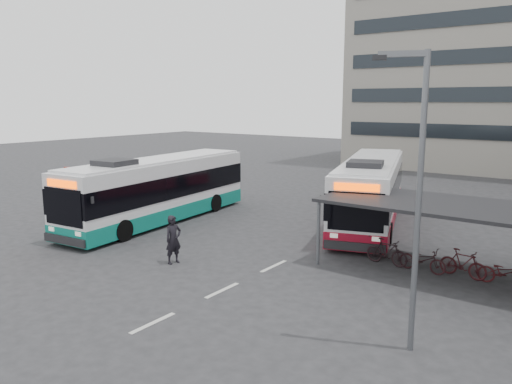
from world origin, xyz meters
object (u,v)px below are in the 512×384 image
Objects in this scene: bus_teal at (159,190)px; lamp_post at (416,186)px; pedestrian at (173,240)px; bus_main at (370,191)px.

bus_teal is 16.27m from lamp_post.
pedestrian is 0.26× the size of lamp_post.
bus_main is 10.98m from pedestrian.
bus_main is 1.66× the size of lamp_post.
bus_main is 1.01× the size of bus_teal.
bus_main reaches higher than pedestrian.
bus_teal is 7.10m from pedestrian.
pedestrian is at bearing 150.84° from lamp_post.
bus_main reaches higher than bus_teal.
bus_teal reaches higher than pedestrian.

